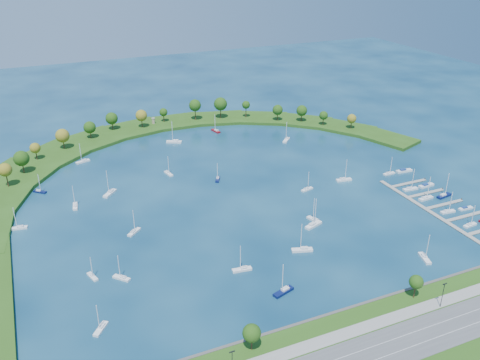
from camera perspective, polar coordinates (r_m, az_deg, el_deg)
name	(u,v)px	position (r m, az deg, el deg)	size (l,w,h in m)	color
ground	(235,192)	(266.06, -0.56, -1.39)	(700.00, 700.00, 0.00)	#082845
south_shoreline	(385,348)	(178.69, 15.91, -17.54)	(420.00, 43.10, 11.60)	#284C14
breakwater	(126,170)	(296.26, -12.59, 1.09)	(286.74, 247.64, 2.00)	#284C14
breakwater_trees	(153,126)	(334.49, -9.66, 6.00)	(240.00, 91.76, 15.41)	#382314
harbor_tower	(153,121)	(365.21, -9.64, 6.55)	(2.60, 2.60, 4.01)	gray
dock_system	(447,212)	(266.20, 22.11, -3.32)	(24.28, 82.00, 1.60)	gray
moored_boat_0	(19,227)	(254.03, -23.46, -4.86)	(7.80, 3.23, 11.12)	white
moored_boat_1	(218,179)	(279.42, -2.50, 0.16)	(4.98, 7.11, 10.29)	#0B1445
moored_boat_2	(284,291)	(195.43, 4.89, -12.21)	(9.20, 4.99, 13.02)	#0B1445
moored_boat_3	(168,173)	(288.64, -7.99, 0.79)	(3.43, 7.80, 11.08)	white
moored_boat_4	(307,189)	(270.21, 7.49, -0.97)	(7.39, 3.64, 10.46)	white
moored_boat_5	(286,139)	(335.47, 5.20, 4.53)	(8.06, 8.24, 13.24)	white
moored_boat_6	(134,231)	(234.99, -11.74, -5.63)	(7.10, 6.70, 11.22)	white
moored_boat_7	(92,276)	(210.47, -16.16, -10.22)	(3.67, 6.85, 9.70)	white
moored_boat_8	(122,277)	(206.77, -13.08, -10.52)	(6.41, 6.72, 10.67)	white
moored_boat_9	(40,191)	(285.27, -21.44, -1.15)	(6.72, 6.10, 10.45)	#0B1445
moored_boat_10	(314,219)	(242.04, 8.28, -4.35)	(4.30, 8.12, 11.49)	white
moored_boat_11	(83,161)	(315.30, -17.12, 2.05)	(8.52, 4.69, 12.07)	white
moored_boat_12	(174,141)	(333.72, -7.35, 4.31)	(10.04, 7.00, 14.52)	white
moored_boat_13	(313,224)	(237.58, 8.19, -4.93)	(9.77, 5.66, 13.87)	white
moored_boat_14	(242,269)	(206.15, 0.24, -9.86)	(8.12, 3.21, 11.61)	white
moored_boat_15	(216,130)	(350.73, -2.72, 5.54)	(4.14, 8.57, 12.14)	maroon
moored_boat_16	(101,328)	(185.51, -15.28, -15.62)	(6.17, 7.11, 10.87)	white
moored_boat_17	(75,206)	(264.01, -17.92, -2.74)	(3.21, 7.92, 11.31)	white
moored_boat_18	(302,249)	(219.31, 6.97, -7.66)	(9.29, 5.15, 13.17)	white
moored_boat_19	(425,257)	(225.91, 19.91, -8.11)	(4.62, 8.54, 12.10)	white
moored_boat_20	(110,193)	(272.08, -14.32, -1.37)	(8.25, 8.70, 13.78)	white
moored_boat_21	(344,179)	(284.02, 11.50, 0.09)	(8.85, 3.83, 12.59)	white
docked_boat_2	(470,224)	(258.09, 24.29, -4.54)	(7.34, 2.65, 10.57)	white
docked_boat_4	(448,211)	(266.05, 22.18, -3.22)	(7.75, 2.86, 11.13)	white
docked_boat_5	(466,208)	(272.77, 23.87, -2.90)	(7.74, 2.59, 1.56)	white
docked_boat_6	(426,198)	(275.21, 20.03, -1.88)	(8.62, 3.12, 12.41)	white
docked_boat_7	(444,195)	(281.18, 21.82, -1.59)	(9.17, 3.88, 13.06)	#0B1445
docked_boat_8	(410,188)	(282.68, 18.47, -0.90)	(8.34, 2.92, 12.04)	white
docked_boat_9	(426,185)	(289.33, 20.05, -0.58)	(9.40, 3.25, 1.88)	white
docked_boat_10	(389,173)	(297.82, 16.31, 0.76)	(7.19, 2.20, 10.48)	white
docked_boat_11	(404,171)	(303.62, 17.83, 1.00)	(9.70, 3.37, 1.94)	white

